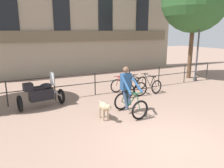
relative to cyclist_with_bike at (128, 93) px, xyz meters
The scene contains 9 objects.
ground_plane 2.54m from the cyclist_with_bike, 93.28° to the right, with size 60.00×60.00×0.00m, color #8E7060.
canal_railing 2.79m from the cyclist_with_bike, 92.85° to the left, with size 15.05×0.05×1.05m.
cyclist_with_bike is the anchor object (origin of this frame).
dog 1.08m from the cyclist_with_bike, behind, with size 0.27×0.91×0.64m.
parked_motorcycle 3.42m from the cyclist_with_bike, 142.55° to the left, with size 1.81×0.85×1.35m.
parked_bicycle_near_lamp 2.36m from the cyclist_with_bike, 65.91° to the left, with size 0.69×1.13×0.86m.
parked_bicycle_mid_left 2.76m from the cyclist_with_bike, 51.16° to the left, with size 0.84×1.21×0.86m.
parked_bicycle_mid_right 3.29m from the cyclist_with_bike, 40.65° to the left, with size 0.81×1.19×0.86m.
street_lamp 7.19m from the cyclist_with_bike, 23.71° to the left, with size 0.28×0.28×4.26m.
Camera 1 is at (-3.78, -4.02, 2.92)m, focal length 35.00 mm.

